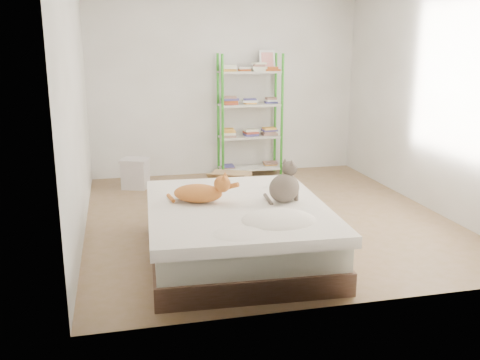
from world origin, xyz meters
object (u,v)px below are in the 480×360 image
object	(u,v)px
cardboard_box	(230,186)
white_bin	(135,173)
orange_cat	(198,191)
bed	(237,231)
shelf_unit	(250,113)
grey_cat	(284,182)

from	to	relation	value
cardboard_box	white_bin	world-z (taller)	white_bin
white_bin	orange_cat	bearing A→B (deg)	-79.26
bed	cardboard_box	size ratio (longest dim) A/B	3.35
shelf_unit	white_bin	bearing A→B (deg)	-167.03
bed	shelf_unit	world-z (taller)	shelf_unit
bed	shelf_unit	size ratio (longest dim) A/B	1.14
bed	white_bin	bearing A→B (deg)	109.96
orange_cat	shelf_unit	world-z (taller)	shelf_unit
cardboard_box	shelf_unit	bearing A→B (deg)	90.22
shelf_unit	white_bin	xyz separation A→B (m)	(-1.63, -0.38, -0.68)
bed	cardboard_box	xyz separation A→B (m)	(0.32, 1.75, -0.08)
orange_cat	shelf_unit	distance (m)	3.03
cardboard_box	white_bin	distance (m)	1.35
orange_cat	bed	bearing A→B (deg)	-4.85
shelf_unit	white_bin	distance (m)	1.81
cardboard_box	white_bin	xyz separation A→B (m)	(-1.09, 0.79, 0.03)
bed	grey_cat	size ratio (longest dim) A/B	5.42
orange_cat	shelf_unit	bearing A→B (deg)	85.77
shelf_unit	bed	bearing A→B (deg)	-106.42
cardboard_box	white_bin	size ratio (longest dim) A/B	1.41
bed	grey_cat	distance (m)	0.60
grey_cat	orange_cat	bearing A→B (deg)	48.58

